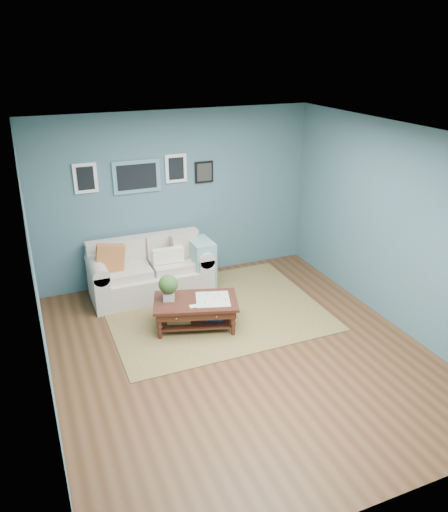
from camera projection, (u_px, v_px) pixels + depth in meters
room_shell at (239, 252)px, 5.81m from camera, size 5.00×5.02×2.70m
area_rug at (214, 311)px, 7.27m from camera, size 3.02×2.42×0.01m
loveseat at (155, 269)px, 7.67m from camera, size 1.86×0.84×0.95m
coffee_table at (191, 305)px, 6.72m from camera, size 1.26×0.96×0.78m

